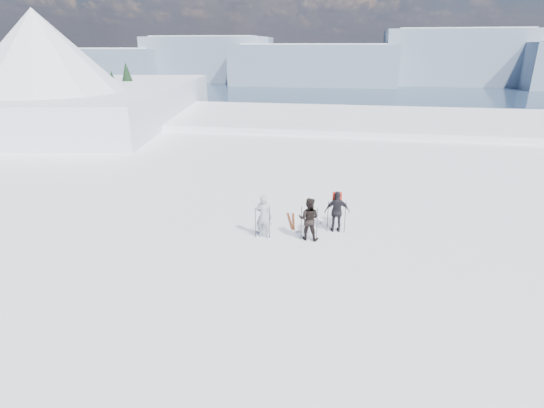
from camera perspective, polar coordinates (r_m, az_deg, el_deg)
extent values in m
plane|color=white|center=(74.70, 9.58, 1.33)|extent=(220.00, 208.01, 71.62)
cube|color=white|center=(42.76, 9.33, 2.32)|extent=(180.00, 16.00, 14.00)
plane|color=#22344E|center=(302.92, 10.67, 13.18)|extent=(820.00, 820.00, 0.00)
cube|color=slate|center=(531.24, -22.34, 16.91)|extent=(150.00, 80.00, 34.00)
cube|color=white|center=(530.91, -22.55, 18.40)|extent=(127.50, 70.00, 8.00)
cube|color=slate|center=(506.98, -8.35, 18.72)|extent=(130.00, 80.00, 46.00)
cube|color=white|center=(506.84, -8.47, 20.98)|extent=(110.50, 70.00, 8.00)
cube|color=slate|center=(452.86, 5.70, 18.14)|extent=(160.00, 80.00, 38.00)
cube|color=white|center=(452.52, 5.78, 20.16)|extent=(136.00, 70.00, 8.00)
cube|color=slate|center=(490.99, 23.41, 17.65)|extent=(140.00, 80.00, 52.00)
cube|color=white|center=(491.03, 23.81, 20.31)|extent=(119.00, 70.00, 8.00)
cube|color=white|center=(49.46, -25.17, 4.92)|extent=(29.19, 35.68, 16.00)
cone|color=white|center=(41.52, -28.60, 15.88)|extent=(18.00, 18.00, 9.00)
cone|color=white|center=(54.58, -28.12, 12.23)|extent=(16.00, 16.00, 8.00)
cube|color=#2D2B28|center=(54.15, -14.56, 3.03)|extent=(21.55, 17.87, 14.25)
cone|color=black|center=(51.63, -18.28, 10.41)|extent=(7.28, 7.28, 13.00)
cone|color=black|center=(47.53, -12.77, 8.29)|extent=(5.60, 5.60, 10.00)
cone|color=black|center=(45.91, -19.29, 6.59)|extent=(5.04, 5.04, 9.00)
cone|color=black|center=(50.62, -12.51, 9.03)|extent=(5.60, 5.60, 10.00)
cone|color=black|center=(49.74, -20.80, 8.59)|extent=(6.16, 6.16, 11.00)
cone|color=black|center=(46.49, -16.07, 8.37)|extent=(6.16, 6.16, 11.00)
cone|color=black|center=(54.89, -20.04, 10.22)|extent=(6.72, 6.72, 12.00)
imported|color=#9499A2|center=(15.38, -1.11, -1.67)|extent=(0.65, 0.48, 1.64)
imported|color=black|center=(15.28, 4.96, -2.00)|extent=(0.82, 0.67, 1.59)
imported|color=black|center=(16.05, 8.74, -1.02)|extent=(0.98, 0.51, 1.60)
cube|color=red|center=(15.94, 8.86, 2.78)|extent=(0.36, 0.23, 0.48)
cylinder|color=black|center=(15.45, -2.25, -2.52)|extent=(0.02, 0.02, 1.17)
cylinder|color=black|center=(15.37, -0.33, -2.47)|extent=(0.02, 0.02, 1.24)
cylinder|color=black|center=(15.29, 3.95, -2.58)|extent=(0.02, 0.02, 1.29)
cylinder|color=black|center=(15.20, 6.06, -2.81)|extent=(0.02, 0.02, 1.27)
cylinder|color=black|center=(16.05, 7.51, -1.67)|extent=(0.02, 0.02, 1.23)
cylinder|color=black|center=(16.01, 9.79, -1.81)|extent=(0.02, 0.02, 1.25)
cube|color=black|center=(17.09, 2.43, -2.28)|extent=(0.51, 1.67, 0.03)
cube|color=black|center=(17.07, 2.90, -2.31)|extent=(0.34, 1.69, 0.03)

